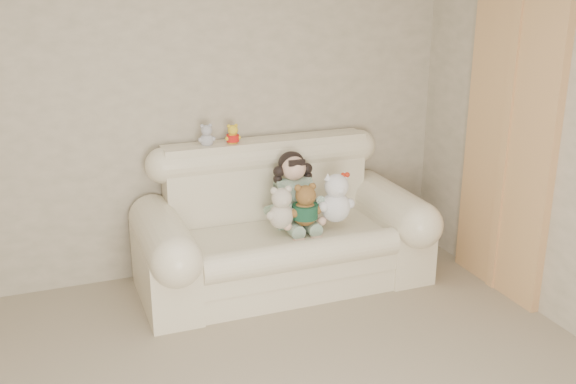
% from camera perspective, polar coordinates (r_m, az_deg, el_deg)
% --- Properties ---
extents(wall_back, '(4.50, 0.00, 4.50)m').
position_cam_1_polar(wall_back, '(4.95, -10.95, 7.13)').
color(wall_back, beige).
rests_on(wall_back, ground).
extents(sofa, '(2.10, 0.95, 1.03)m').
position_cam_1_polar(sofa, '(4.89, -0.42, -2.27)').
color(sofa, '#FFF5CD').
rests_on(sofa, floor).
extents(door_panel, '(0.06, 0.90, 2.10)m').
position_cam_1_polar(door_panel, '(4.93, 18.19, 3.50)').
color(door_panel, tan).
rests_on(door_panel, floor).
extents(seated_child, '(0.37, 0.44, 0.57)m').
position_cam_1_polar(seated_child, '(4.93, 0.45, 0.27)').
color(seated_child, '#2F6C45').
rests_on(seated_child, sofa).
extents(brown_teddy, '(0.28, 0.25, 0.37)m').
position_cam_1_polar(brown_teddy, '(4.74, 1.46, -0.76)').
color(brown_teddy, brown).
rests_on(brown_teddy, sofa).
extents(white_cat, '(0.34, 0.31, 0.44)m').
position_cam_1_polar(white_cat, '(4.82, 4.09, -0.04)').
color(white_cat, white).
rests_on(white_cat, sofa).
extents(cream_teddy, '(0.24, 0.19, 0.36)m').
position_cam_1_polar(cream_teddy, '(4.70, -0.58, -0.99)').
color(cream_teddy, beige).
rests_on(cream_teddy, sofa).
extents(yellow_mini_bear, '(0.14, 0.12, 0.19)m').
position_cam_1_polar(yellow_mini_bear, '(4.94, -4.73, 5.04)').
color(yellow_mini_bear, yellow).
rests_on(yellow_mini_bear, sofa).
extents(grey_mini_plush, '(0.15, 0.13, 0.20)m').
position_cam_1_polar(grey_mini_plush, '(4.90, -6.95, 4.97)').
color(grey_mini_plush, '#B5B5BD').
rests_on(grey_mini_plush, sofa).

